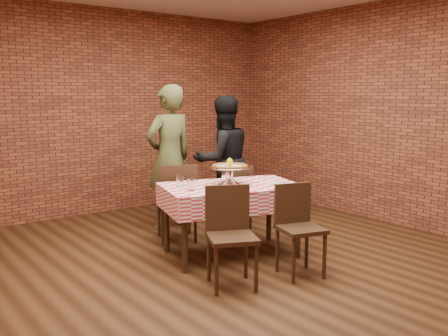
{
  "coord_description": "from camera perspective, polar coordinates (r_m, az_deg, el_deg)",
  "views": [
    {
      "loc": [
        -2.89,
        -3.65,
        1.71
      ],
      "look_at": [
        0.25,
        0.46,
        0.92
      ],
      "focal_mm": 39.56,
      "sensor_mm": 36.0,
      "label": 1
    }
  ],
  "objects": [
    {
      "name": "diner_olive",
      "position": [
        6.24,
        -6.34,
        1.22
      ],
      "size": [
        0.69,
        0.48,
        1.82
      ],
      "primitive_type": "imported",
      "rotation": [
        0.0,
        0.0,
        3.21
      ],
      "color": "#4A512B",
      "rests_on": "ground"
    },
    {
      "name": "tablecloth",
      "position": [
        5.19,
        0.84,
        -3.27
      ],
      "size": [
        1.61,
        1.23,
        0.24
      ],
      "primitive_type": null,
      "rotation": [
        0.0,
        0.0,
        -0.28
      ],
      "color": "red",
      "rests_on": "table"
    },
    {
      "name": "condiment_caddy",
      "position": [
        5.45,
        0.39,
        -0.7
      ],
      "size": [
        0.1,
        0.09,
        0.13
      ],
      "primitive_type": "cube",
      "rotation": [
        0.0,
        0.0,
        0.1
      ],
      "color": "silver",
      "rests_on": "tablecloth"
    },
    {
      "name": "chair_far_left",
      "position": [
        5.8,
        -5.53,
        -3.87
      ],
      "size": [
        0.57,
        0.57,
        0.92
      ],
      "primitive_type": null,
      "rotation": [
        0.0,
        0.0,
        2.74
      ],
      "color": "#402818",
      "rests_on": "ground"
    },
    {
      "name": "pizza",
      "position": [
        5.14,
        0.68,
        0.15
      ],
      "size": [
        0.51,
        0.51,
        0.03
      ],
      "primitive_type": "cylinder",
      "rotation": [
        0.0,
        0.0,
        -0.48
      ],
      "color": "beige",
      "rests_on": "pizza_stand"
    },
    {
      "name": "chair_near_left",
      "position": [
        4.38,
        0.92,
        -8.13
      ],
      "size": [
        0.54,
        0.54,
        0.89
      ],
      "primitive_type": null,
      "rotation": [
        0.0,
        0.0,
        -0.44
      ],
      "color": "#402818",
      "rests_on": "ground"
    },
    {
      "name": "sweetener_packet_b",
      "position": [
        5.3,
        7.35,
        -1.74
      ],
      "size": [
        0.06,
        0.06,
        0.0
      ],
      "primitive_type": "cube",
      "rotation": [
        0.0,
        0.0,
        -0.59
      ],
      "color": "white",
      "rests_on": "tablecloth"
    },
    {
      "name": "chair_near_right",
      "position": [
        4.71,
        8.88,
        -7.24
      ],
      "size": [
        0.48,
        0.48,
        0.86
      ],
      "primitive_type": null,
      "rotation": [
        0.0,
        0.0,
        -0.29
      ],
      "color": "#402818",
      "rests_on": "ground"
    },
    {
      "name": "chair_far_right",
      "position": [
        6.04,
        1.12,
        -3.6
      ],
      "size": [
        0.5,
        0.5,
        0.86
      ],
      "primitive_type": null,
      "rotation": [
        0.0,
        0.0,
        2.75
      ],
      "color": "#402818",
      "rests_on": "ground"
    },
    {
      "name": "water_glass_left",
      "position": [
        4.9,
        -3.84,
        -1.87
      ],
      "size": [
        0.09,
        0.09,
        0.12
      ],
      "primitive_type": "cylinder",
      "rotation": [
        0.0,
        0.0,
        -0.28
      ],
      "color": "white",
      "rests_on": "tablecloth"
    },
    {
      "name": "table",
      "position": [
        5.25,
        0.83,
        -6.08
      ],
      "size": [
        1.57,
        1.18,
        0.75
      ],
      "primitive_type": "cube",
      "rotation": [
        0.0,
        0.0,
        -0.28
      ],
      "color": "#402818",
      "rests_on": "ground"
    },
    {
      "name": "back_wall",
      "position": [
        7.25,
        -13.92,
        6.33
      ],
      "size": [
        5.5,
        0.0,
        5.5
      ],
      "primitive_type": "plane",
      "rotation": [
        1.57,
        0.0,
        0.0
      ],
      "color": "brown",
      "rests_on": "ground"
    },
    {
      "name": "water_glass_right",
      "position": [
        5.08,
        -5.08,
        -1.51
      ],
      "size": [
        0.09,
        0.09,
        0.12
      ],
      "primitive_type": "cylinder",
      "rotation": [
        0.0,
        0.0,
        -0.28
      ],
      "color": "white",
      "rests_on": "tablecloth"
    },
    {
      "name": "diner_black",
      "position": [
        6.45,
        -0.12,
        0.91
      ],
      "size": [
        0.92,
        0.77,
        1.68
      ],
      "primitive_type": "imported",
      "rotation": [
        0.0,
        0.0,
        2.96
      ],
      "color": "black",
      "rests_on": "ground"
    },
    {
      "name": "ground",
      "position": [
        4.95,
        0.99,
        -11.54
      ],
      "size": [
        6.0,
        6.0,
        0.0
      ],
      "primitive_type": "plane",
      "color": "black",
      "rests_on": "ground"
    },
    {
      "name": "lemon",
      "position": [
        5.14,
        0.68,
        0.69
      ],
      "size": [
        0.09,
        0.09,
        0.09
      ],
      "primitive_type": "ellipsoid",
      "rotation": [
        0.0,
        0.0,
        -0.48
      ],
      "color": "yellow",
      "rests_on": "pizza"
    },
    {
      "name": "sweetener_packet_a",
      "position": [
        5.25,
        7.92,
        -1.86
      ],
      "size": [
        0.06,
        0.05,
        0.0
      ],
      "primitive_type": "cube",
      "rotation": [
        0.0,
        0.0,
        0.36
      ],
      "color": "white",
      "rests_on": "tablecloth"
    },
    {
      "name": "pizza_stand",
      "position": [
        5.16,
        0.67,
        -0.94
      ],
      "size": [
        0.57,
        0.57,
        0.19
      ],
      "primitive_type": null,
      "rotation": [
        0.0,
        0.0,
        -0.48
      ],
      "color": "silver",
      "rests_on": "tablecloth"
    },
    {
      "name": "side_plate",
      "position": [
        5.26,
        6.07,
        -1.76
      ],
      "size": [
        0.19,
        0.19,
        0.01
      ],
      "primitive_type": "cylinder",
      "rotation": [
        0.0,
        0.0,
        -0.28
      ],
      "color": "white",
      "rests_on": "tablecloth"
    }
  ]
}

